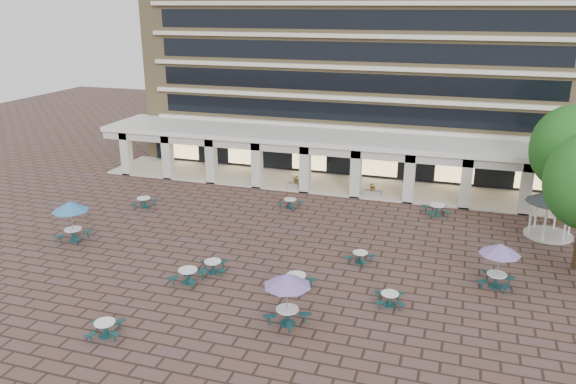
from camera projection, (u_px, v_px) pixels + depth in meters
name	position (u px, v px, depth m)	size (l,w,h in m)	color
ground	(283.00, 255.00, 34.87)	(120.00, 120.00, 0.00)	brown
apartment_building	(365.00, 28.00, 53.86)	(40.00, 15.50, 25.20)	#9C8558
retail_arcade	(337.00, 152.00, 47.28)	(42.00, 6.60, 4.40)	white
picnic_table_0	(188.00, 275.00, 31.31)	(1.90, 1.90, 0.81)	#153E41
picnic_table_1	(105.00, 328.00, 26.27)	(2.01, 2.01, 0.74)	#153E41
picnic_table_2	(390.00, 298.00, 28.97)	(1.76, 1.76, 0.70)	#153E41
picnic_table_4	(70.00, 208.00, 36.30)	(2.35, 2.35, 2.72)	#153E41
picnic_table_5	(213.00, 266.00, 32.49)	(1.96, 1.96, 0.74)	#153E41
picnic_table_6	(287.00, 282.00, 26.68)	(2.32, 2.32, 2.68)	#153E41
picnic_table_7	(296.00, 280.00, 30.69)	(2.21, 2.21, 0.82)	#153E41
picnic_table_8	(144.00, 202.00, 42.97)	(1.80, 1.80, 0.77)	#153E41
picnic_table_10	(360.00, 256.00, 33.77)	(1.81, 1.81, 0.68)	#153E41
picnic_table_11	(500.00, 251.00, 30.27)	(2.24, 2.24, 2.58)	#153E41
picnic_table_12	(290.00, 203.00, 42.83)	(1.92, 1.92, 0.72)	#153E41
picnic_table_13	(437.00, 209.00, 41.24)	(2.32, 2.32, 0.86)	#153E41
gazebo	(553.00, 201.00, 37.04)	(3.50, 3.50, 3.26)	beige
tree_east_c	(569.00, 149.00, 37.93)	(5.10, 5.10, 8.50)	#462F1C
planter_left	(296.00, 184.00, 47.24)	(1.50, 0.60, 1.21)	gray
planter_right	(373.00, 191.00, 45.37)	(1.50, 0.73, 1.24)	gray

